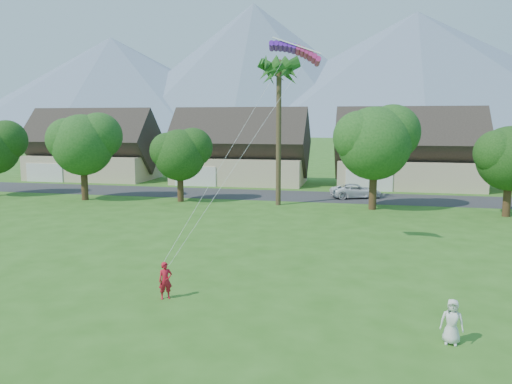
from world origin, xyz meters
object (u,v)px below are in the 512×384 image
(parked_car, at_px, (356,191))
(parafoil_kite, at_px, (296,49))
(watcher, at_px, (452,322))
(kite_flyer, at_px, (165,281))

(parked_car, relative_size, parafoil_kite, 1.68)
(watcher, bearing_deg, parafoil_kite, 132.68)
(parafoil_kite, bearing_deg, watcher, -62.45)
(kite_flyer, height_order, parafoil_kite, parafoil_kite)
(parked_car, xyz_separation_m, parafoil_kite, (-2.97, -21.50, 10.28))
(watcher, xyz_separation_m, parafoil_kite, (-6.57, 9.75, 10.18))
(kite_flyer, bearing_deg, parked_car, 42.43)
(kite_flyer, xyz_separation_m, parked_car, (7.24, 29.28, -0.11))
(watcher, height_order, parafoil_kite, parafoil_kite)
(watcher, relative_size, parked_car, 0.32)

